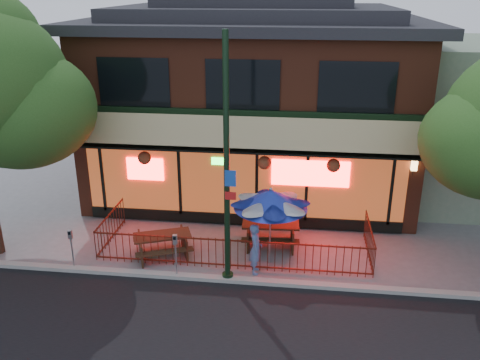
# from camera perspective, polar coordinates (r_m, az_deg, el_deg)

# --- Properties ---
(ground) EXTENTS (80.00, 80.00, 0.00)m
(ground) POSITION_cam_1_polar(r_m,az_deg,el_deg) (15.36, -1.17, -10.29)
(ground) COLOR gray
(ground) RESTS_ON ground
(curb) EXTENTS (80.00, 0.25, 0.12)m
(curb) POSITION_cam_1_polar(r_m,az_deg,el_deg) (14.91, -1.44, -11.08)
(curb) COLOR #999993
(curb) RESTS_ON ground
(restaurant_building) EXTENTS (12.96, 9.49, 8.05)m
(restaurant_building) POSITION_cam_1_polar(r_m,az_deg,el_deg) (20.54, 1.60, 10.23)
(restaurant_building) COLOR brown
(restaurant_building) RESTS_ON ground
(patio_fence) EXTENTS (8.44, 2.62, 1.00)m
(patio_fence) POSITION_cam_1_polar(r_m,az_deg,el_deg) (15.48, -0.92, -7.33)
(patio_fence) COLOR #501B11
(patio_fence) RESTS_ON ground
(street_light) EXTENTS (0.43, 0.32, 7.00)m
(street_light) POSITION_cam_1_polar(r_m,az_deg,el_deg) (13.61, -1.49, 0.21)
(street_light) COLOR black
(street_light) RESTS_ON ground
(picnic_table_left) EXTENTS (2.12, 1.89, 0.75)m
(picnic_table_left) POSITION_cam_1_polar(r_m,az_deg,el_deg) (16.13, -8.69, -6.89)
(picnic_table_left) COLOR #402717
(picnic_table_left) RESTS_ON ground
(picnic_table_right) EXTENTS (1.91, 1.51, 0.78)m
(picnic_table_right) POSITION_cam_1_polar(r_m,az_deg,el_deg) (16.61, 3.45, -5.72)
(picnic_table_right) COLOR #352312
(picnic_table_right) RESTS_ON ground
(patio_umbrella) EXTENTS (2.18, 2.18, 2.49)m
(patio_umbrella) POSITION_cam_1_polar(r_m,az_deg,el_deg) (14.90, 3.47, -2.15)
(patio_umbrella) COLOR gray
(patio_umbrella) RESTS_ON ground
(pedestrian) EXTENTS (0.40, 0.59, 1.56)m
(pedestrian) POSITION_cam_1_polar(r_m,az_deg,el_deg) (14.98, 1.78, -7.72)
(pedestrian) COLOR #5572AA
(pedestrian) RESTS_ON ground
(parking_meter_near) EXTENTS (0.13, 0.12, 1.39)m
(parking_meter_near) POSITION_cam_1_polar(r_m,az_deg,el_deg) (14.75, -7.26, -7.68)
(parking_meter_near) COLOR #9FA1A8
(parking_meter_near) RESTS_ON ground
(parking_meter_far) EXTENTS (0.12, 0.11, 1.29)m
(parking_meter_far) POSITION_cam_1_polar(r_m,az_deg,el_deg) (15.87, -18.42, -6.74)
(parking_meter_far) COLOR #959A9E
(parking_meter_far) RESTS_ON ground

